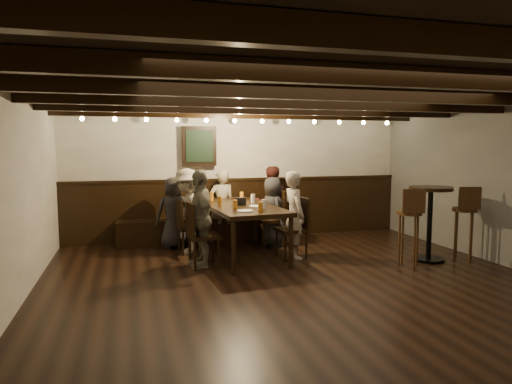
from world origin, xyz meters
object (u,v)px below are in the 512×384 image
object	(u,v)px
chair_right_near	(271,229)
person_right_far	(294,215)
chair_left_far	(203,247)
person_bench_left	(174,213)
person_left_near	(188,211)
high_top_table	(430,212)
person_bench_centre	(222,206)
bar_stool_right	(464,233)
dining_table	(240,209)
person_left_far	(200,219)
person_bench_right	(271,204)
person_right_near	(272,212)
chair_right_far	(292,240)
bar_stool_left	(409,237)
chair_left_near	(190,237)

from	to	relation	value
chair_right_near	person_right_far	size ratio (longest dim) A/B	0.72
chair_left_far	person_bench_left	size ratio (longest dim) A/B	0.77
person_left_near	high_top_table	world-z (taller)	person_left_near
person_bench_left	person_bench_centre	size ratio (longest dim) A/B	0.93
bar_stool_right	dining_table	bearing A→B (deg)	177.18
person_left_near	person_left_far	distance (m)	0.90
person_bench_centre	person_bench_right	size ratio (longest dim) A/B	0.96
person_bench_right	person_right_near	xyz separation A→B (m)	(-0.11, -0.46, -0.08)
person_left_far	high_top_table	xyz separation A→B (m)	(3.43, -0.60, 0.04)
person_right_far	chair_left_far	bearing A→B (deg)	90.00
person_left_near	chair_right_far	bearing A→B (deg)	58.53
person_bench_centre	person_left_far	xyz separation A→B (m)	(-0.63, -1.56, 0.05)
chair_right_far	high_top_table	size ratio (longest dim) A/B	0.84
chair_right_near	person_bench_left	bearing A→B (deg)	74.48
dining_table	chair_left_far	xyz separation A→B (m)	(-0.68, -0.51, -0.46)
person_bench_right	person_bench_left	bearing A→B (deg)	0.00
dining_table	person_bench_centre	xyz separation A→B (m)	(-0.08, 1.05, -0.09)
bar_stool_right	bar_stool_left	bearing A→B (deg)	-158.46
chair_right_near	bar_stool_left	world-z (taller)	bar_stool_left
person_left_far	chair_right_far	bearing A→B (deg)	90.00
person_right_near	high_top_table	distance (m)	2.58
chair_left_far	bar_stool_left	xyz separation A→B (m)	(2.90, -0.81, 0.14)
chair_left_near	bar_stool_right	distance (m)	4.30
high_top_table	person_bench_centre	bearing A→B (deg)	142.40
person_right_far	dining_table	bearing A→B (deg)	59.04
person_bench_centre	chair_left_near	bearing A→B (deg)	39.86
person_right_far	bar_stool_left	distance (m)	1.72
bar_stool_left	bar_stool_right	world-z (taller)	same
chair_right_far	person_right_near	distance (m)	0.95
chair_left_near	chair_right_near	world-z (taller)	chair_right_near
person_bench_centre	high_top_table	size ratio (longest dim) A/B	1.16
dining_table	person_bench_right	distance (m)	1.27
chair_left_near	person_bench_right	distance (m)	1.73
chair_left_far	person_left_near	distance (m)	0.99
chair_right_near	person_bench_centre	bearing A→B (deg)	50.22
chair_right_far	bar_stool_left	distance (m)	1.73
bar_stool_right	person_right_near	bearing A→B (deg)	163.33
chair_left_near	person_bench_left	size ratio (longest dim) A/B	0.72
person_right_far	bar_stool_left	world-z (taller)	person_right_far
person_bench_left	person_left_far	bearing A→B (deg)	96.34
chair_right_far	person_bench_left	bearing A→B (deg)	50.20
dining_table	bar_stool_left	xyz separation A→B (m)	(2.21, -1.32, -0.32)
person_bench_right	high_top_table	size ratio (longest dim) A/B	1.21
person_bench_centre	person_left_far	distance (m)	1.68
dining_table	chair_right_near	size ratio (longest dim) A/B	2.30
chair_left_near	chair_right_near	size ratio (longest dim) A/B	0.90
person_bench_right	person_right_far	distance (m)	1.36
chair_left_far	chair_right_far	world-z (taller)	chair_right_far
person_left_near	person_left_far	xyz separation A→B (m)	(0.07, -0.90, 0.01)
bar_stool_left	person_bench_right	bearing A→B (deg)	136.51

